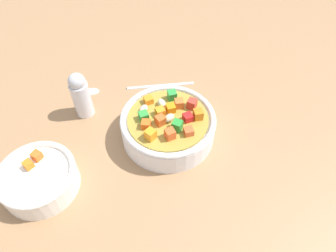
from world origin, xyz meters
The scene contains 5 objects.
ground_plane centered at (0.00, 0.00, -1.00)cm, with size 140.00×140.00×2.00cm, color #9E754F.
soup_bowl_main centered at (0.00, 0.00, 2.74)cm, with size 16.54×16.54×6.33cm.
spoon centered at (-14.45, -3.55, 0.40)cm, with size 6.61×22.76×0.91cm.
side_bowl_small centered at (2.82, -22.36, 2.24)cm, with size 11.95×11.95×4.94cm.
pepper_shaker centered at (-10.77, -13.02, 4.71)cm, with size 3.40×3.40×9.49cm.
Camera 1 is at (31.98, -11.82, 42.86)cm, focal length 32.10 mm.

